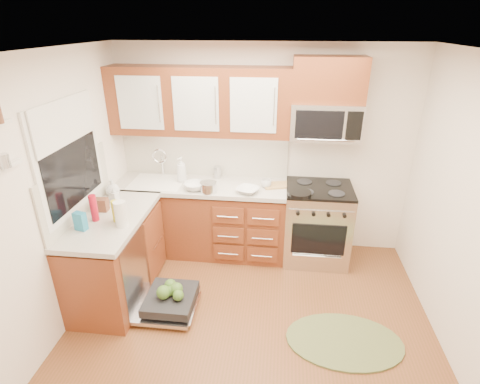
# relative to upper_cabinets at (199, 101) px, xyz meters

# --- Properties ---
(floor) EXTENTS (3.50, 3.50, 0.00)m
(floor) POSITION_rel_upper_cabinets_xyz_m (0.73, -1.57, -1.88)
(floor) COLOR brown
(floor) RESTS_ON ground
(ceiling) EXTENTS (3.50, 3.50, 0.00)m
(ceiling) POSITION_rel_upper_cabinets_xyz_m (0.73, -1.57, 0.62)
(ceiling) COLOR white
(ceiling) RESTS_ON ground
(wall_back) EXTENTS (3.50, 0.04, 2.50)m
(wall_back) POSITION_rel_upper_cabinets_xyz_m (0.73, 0.18, -0.62)
(wall_back) COLOR white
(wall_back) RESTS_ON ground
(wall_left) EXTENTS (0.04, 3.50, 2.50)m
(wall_left) POSITION_rel_upper_cabinets_xyz_m (-1.02, -1.57, -0.62)
(wall_left) COLOR white
(wall_left) RESTS_ON ground
(base_cabinet_back) EXTENTS (2.05, 0.60, 0.85)m
(base_cabinet_back) POSITION_rel_upper_cabinets_xyz_m (0.00, -0.12, -1.45)
(base_cabinet_back) COLOR brown
(base_cabinet_back) RESTS_ON ground
(base_cabinet_left) EXTENTS (0.60, 1.25, 0.85)m
(base_cabinet_left) POSITION_rel_upper_cabinets_xyz_m (-0.72, -1.05, -1.45)
(base_cabinet_left) COLOR brown
(base_cabinet_left) RESTS_ON ground
(countertop_back) EXTENTS (2.07, 0.64, 0.05)m
(countertop_back) POSITION_rel_upper_cabinets_xyz_m (0.00, -0.14, -0.97)
(countertop_back) COLOR beige
(countertop_back) RESTS_ON base_cabinet_back
(countertop_left) EXTENTS (0.64, 1.27, 0.05)m
(countertop_left) POSITION_rel_upper_cabinets_xyz_m (-0.71, -1.05, -0.97)
(countertop_left) COLOR beige
(countertop_left) RESTS_ON base_cabinet_left
(backsplash_back) EXTENTS (2.05, 0.02, 0.57)m
(backsplash_back) POSITION_rel_upper_cabinets_xyz_m (0.00, 0.16, -0.67)
(backsplash_back) COLOR beige
(backsplash_back) RESTS_ON ground
(backsplash_left) EXTENTS (0.02, 1.25, 0.57)m
(backsplash_left) POSITION_rel_upper_cabinets_xyz_m (-1.01, -1.05, -0.67)
(backsplash_left) COLOR beige
(backsplash_left) RESTS_ON ground
(upper_cabinets) EXTENTS (2.05, 0.35, 0.75)m
(upper_cabinets) POSITION_rel_upper_cabinets_xyz_m (0.00, 0.00, 0.00)
(upper_cabinets) COLOR brown
(upper_cabinets) RESTS_ON ground
(cabinet_over_mw) EXTENTS (0.76, 0.35, 0.47)m
(cabinet_over_mw) POSITION_rel_upper_cabinets_xyz_m (1.41, 0.00, 0.26)
(cabinet_over_mw) COLOR brown
(cabinet_over_mw) RESTS_ON ground
(range) EXTENTS (0.76, 0.64, 0.95)m
(range) POSITION_rel_upper_cabinets_xyz_m (1.41, -0.15, -1.40)
(range) COLOR silver
(range) RESTS_ON ground
(microwave) EXTENTS (0.76, 0.38, 0.40)m
(microwave) POSITION_rel_upper_cabinets_xyz_m (1.41, -0.02, -0.18)
(microwave) COLOR silver
(microwave) RESTS_ON ground
(sink) EXTENTS (0.62, 0.50, 0.26)m
(sink) POSITION_rel_upper_cabinets_xyz_m (-0.52, -0.16, -1.07)
(sink) COLOR white
(sink) RESTS_ON ground
(dishwasher) EXTENTS (0.70, 0.60, 0.20)m
(dishwasher) POSITION_rel_upper_cabinets_xyz_m (-0.13, -1.27, -1.77)
(dishwasher) COLOR silver
(dishwasher) RESTS_ON ground
(window) EXTENTS (0.03, 1.05, 1.05)m
(window) POSITION_rel_upper_cabinets_xyz_m (-1.01, -1.07, -0.32)
(window) COLOR white
(window) RESTS_ON ground
(window_blind) EXTENTS (0.02, 0.96, 0.40)m
(window_blind) POSITION_rel_upper_cabinets_xyz_m (-0.98, -1.07, 0.00)
(window_blind) COLOR white
(window_blind) RESTS_ON ground
(shelf_lower) EXTENTS (0.04, 0.40, 0.03)m
(shelf_lower) POSITION_rel_upper_cabinets_xyz_m (-0.99, -1.92, -0.12)
(shelf_lower) COLOR white
(shelf_lower) RESTS_ON ground
(rug) EXTENTS (1.22, 0.96, 0.02)m
(rug) POSITION_rel_upper_cabinets_xyz_m (1.60, -1.50, -1.86)
(rug) COLOR #606D3E
(rug) RESTS_ON ground
(skillet) EXTENTS (0.32, 0.32, 0.05)m
(skillet) POSITION_rel_upper_cabinets_xyz_m (1.16, -0.40, -0.90)
(skillet) COLOR black
(skillet) RESTS_ON range
(stock_pot) EXTENTS (0.20, 0.20, 0.12)m
(stock_pot) POSITION_rel_upper_cabinets_xyz_m (0.14, -0.35, -0.89)
(stock_pot) COLOR silver
(stock_pot) RESTS_ON countertop_back
(cutting_board) EXTENTS (0.34, 0.27, 0.02)m
(cutting_board) POSITION_rel_upper_cabinets_xyz_m (0.91, -0.10, -0.94)
(cutting_board) COLOR tan
(cutting_board) RESTS_ON countertop_back
(canister) EXTENTS (0.12, 0.12, 0.15)m
(canister) POSITION_rel_upper_cabinets_xyz_m (0.17, 0.07, -0.88)
(canister) COLOR silver
(canister) RESTS_ON countertop_back
(paper_towel_roll) EXTENTS (0.15, 0.15, 0.25)m
(paper_towel_roll) POSITION_rel_upper_cabinets_xyz_m (-0.52, -1.21, -0.83)
(paper_towel_roll) COLOR white
(paper_towel_roll) RESTS_ON countertop_left
(mustard_bottle) EXTENTS (0.09, 0.09, 0.22)m
(mustard_bottle) POSITION_rel_upper_cabinets_xyz_m (-0.61, -1.13, -0.84)
(mustard_bottle) COLOR gold
(mustard_bottle) RESTS_ON countertop_left
(red_bottle) EXTENTS (0.09, 0.09, 0.27)m
(red_bottle) POSITION_rel_upper_cabinets_xyz_m (-0.82, -1.14, -0.82)
(red_bottle) COLOR red
(red_bottle) RESTS_ON countertop_left
(wooden_box) EXTENTS (0.14, 0.10, 0.13)m
(wooden_box) POSITION_rel_upper_cabinets_xyz_m (-0.85, -0.94, -0.88)
(wooden_box) COLOR brown
(wooden_box) RESTS_ON countertop_left
(blue_carton) EXTENTS (0.12, 0.09, 0.18)m
(blue_carton) POSITION_rel_upper_cabinets_xyz_m (-0.87, -1.32, -0.86)
(blue_carton) COLOR teal
(blue_carton) RESTS_ON countertop_left
(bowl_a) EXTENTS (0.32, 0.32, 0.06)m
(bowl_a) POSITION_rel_upper_cabinets_xyz_m (0.59, -0.32, -0.92)
(bowl_a) COLOR #999999
(bowl_a) RESTS_ON countertop_back
(bowl_b) EXTENTS (0.30, 0.30, 0.08)m
(bowl_b) POSITION_rel_upper_cabinets_xyz_m (-0.03, -0.30, -0.91)
(bowl_b) COLOR #999999
(bowl_b) RESTS_ON countertop_back
(cup) EXTENTS (0.13, 0.13, 0.10)m
(cup) POSITION_rel_upper_cabinets_xyz_m (0.78, -0.15, -0.90)
(cup) COLOR #999999
(cup) RESTS_ON countertop_back
(soap_bottle_a) EXTENTS (0.16, 0.16, 0.31)m
(soap_bottle_a) POSITION_rel_upper_cabinets_xyz_m (-0.23, -0.10, -0.80)
(soap_bottle_a) COLOR #999999
(soap_bottle_a) RESTS_ON countertop_back
(soap_bottle_b) EXTENTS (0.10, 0.10, 0.17)m
(soap_bottle_b) POSITION_rel_upper_cabinets_xyz_m (-0.81, -0.73, -0.86)
(soap_bottle_b) COLOR #999999
(soap_bottle_b) RESTS_ON countertop_left
(soap_bottle_c) EXTENTS (0.15, 0.15, 0.19)m
(soap_bottle_c) POSITION_rel_upper_cabinets_xyz_m (-0.90, -0.57, -0.86)
(soap_bottle_c) COLOR #999999
(soap_bottle_c) RESTS_ON countertop_left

